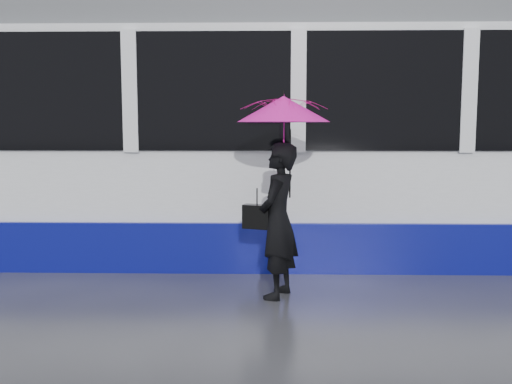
{
  "coord_description": "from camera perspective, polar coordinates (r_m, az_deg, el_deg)",
  "views": [
    {
      "loc": [
        0.38,
        -5.56,
        1.78
      ],
      "look_at": [
        0.24,
        0.4,
        1.1
      ],
      "focal_mm": 40.0,
      "sensor_mm": 36.0,
      "label": 1
    }
  ],
  "objects": [
    {
      "name": "ground",
      "position": [
        5.85,
        -2.5,
        -11.22
      ],
      "size": [
        90.0,
        90.0,
        0.0
      ],
      "primitive_type": "plane",
      "color": "#29292E",
      "rests_on": "ground"
    },
    {
      "name": "rails",
      "position": [
        8.26,
        -1.33,
        -5.87
      ],
      "size": [
        34.0,
        1.51,
        0.02
      ],
      "color": "#3F3D38",
      "rests_on": "ground"
    },
    {
      "name": "tram",
      "position": [
        8.1,
        7.33,
        5.45
      ],
      "size": [
        26.0,
        2.56,
        3.35
      ],
      "color": "white",
      "rests_on": "ground"
    },
    {
      "name": "woman",
      "position": [
        5.94,
        2.22,
        -2.89
      ],
      "size": [
        0.56,
        0.69,
        1.62
      ],
      "primitive_type": "imported",
      "rotation": [
        0.0,
        0.0,
        -1.9
      ],
      "color": "black",
      "rests_on": "ground"
    },
    {
      "name": "umbrella",
      "position": [
        5.86,
        2.76,
        6.48
      ],
      "size": [
        1.21,
        1.21,
        1.1
      ],
      "rotation": [
        0.0,
        0.0,
        -0.33
      ],
      "color": "#FF156F",
      "rests_on": "ground"
    },
    {
      "name": "handbag",
      "position": [
        5.95,
        0.1,
        -2.47
      ],
      "size": [
        0.31,
        0.21,
        0.43
      ],
      "rotation": [
        0.0,
        0.0,
        -0.33
      ],
      "color": "black",
      "rests_on": "ground"
    }
  ]
}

